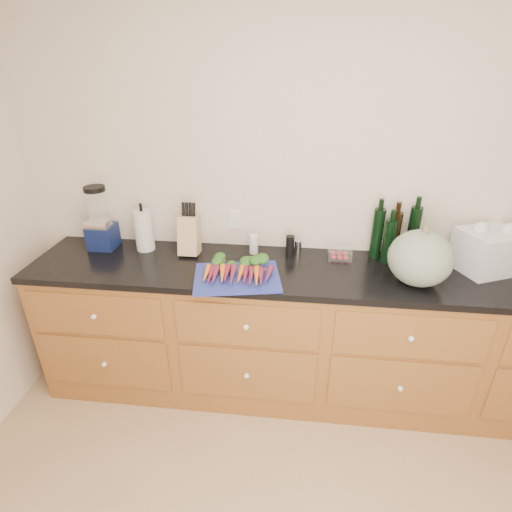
# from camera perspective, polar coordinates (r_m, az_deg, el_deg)

# --- Properties ---
(wall_back) EXTENTS (4.10, 0.05, 2.60)m
(wall_back) POSITION_cam_1_polar(r_m,az_deg,el_deg) (2.58, 10.48, 8.51)
(wall_back) COLOR beige
(wall_back) RESTS_ON ground
(cabinets) EXTENTS (3.60, 0.64, 0.90)m
(cabinets) POSITION_cam_1_polar(r_m,az_deg,el_deg) (2.68, 9.33, -11.26)
(cabinets) COLOR brown
(cabinets) RESTS_ON ground
(countertop) EXTENTS (3.64, 0.62, 0.04)m
(countertop) POSITION_cam_1_polar(r_m,az_deg,el_deg) (2.43, 10.13, -2.41)
(countertop) COLOR black
(countertop) RESTS_ON cabinets
(cutting_board) EXTENTS (0.55, 0.45, 0.01)m
(cutting_board) POSITION_cam_1_polar(r_m,az_deg,el_deg) (2.30, -2.73, -3.07)
(cutting_board) COLOR navy
(cutting_board) RESTS_ON countertop
(carrots) EXTENTS (0.39, 0.29, 0.06)m
(carrots) POSITION_cam_1_polar(r_m,az_deg,el_deg) (2.31, -2.60, -1.99)
(carrots) COLOR orange
(carrots) RESTS_ON cutting_board
(squash) EXTENTS (0.34, 0.34, 0.31)m
(squash) POSITION_cam_1_polar(r_m,az_deg,el_deg) (2.36, 22.41, -0.29)
(squash) COLOR slate
(squash) RESTS_ON countertop
(blender_appliance) EXTENTS (0.16, 0.16, 0.42)m
(blender_appliance) POSITION_cam_1_polar(r_m,az_deg,el_deg) (2.79, -21.38, 4.60)
(blender_appliance) COLOR #0F1B49
(blender_appliance) RESTS_ON countertop
(paper_towel) EXTENTS (0.12, 0.12, 0.27)m
(paper_towel) POSITION_cam_1_polar(r_m,az_deg,el_deg) (2.69, -15.73, 3.54)
(paper_towel) COLOR silver
(paper_towel) RESTS_ON countertop
(knife_block) EXTENTS (0.12, 0.12, 0.25)m
(knife_block) POSITION_cam_1_polar(r_m,az_deg,el_deg) (2.58, -9.49, 2.96)
(knife_block) COLOR tan
(knife_block) RESTS_ON countertop
(grinder_salt) EXTENTS (0.05, 0.05, 0.13)m
(grinder_salt) POSITION_cam_1_polar(r_m,az_deg,el_deg) (2.56, -0.33, 1.70)
(grinder_salt) COLOR white
(grinder_salt) RESTS_ON countertop
(grinder_pepper) EXTENTS (0.05, 0.05, 0.13)m
(grinder_pepper) POSITION_cam_1_polar(r_m,az_deg,el_deg) (2.55, 4.88, 1.49)
(grinder_pepper) COLOR black
(grinder_pepper) RESTS_ON countertop
(canister_chrome) EXTENTS (0.04, 0.04, 0.10)m
(canister_chrome) POSITION_cam_1_polar(r_m,az_deg,el_deg) (2.55, 6.02, 1.13)
(canister_chrome) COLOR silver
(canister_chrome) RESTS_ON countertop
(tomato_box) EXTENTS (0.14, 0.12, 0.07)m
(tomato_box) POSITION_cam_1_polar(r_m,az_deg,el_deg) (2.56, 11.86, 0.39)
(tomato_box) COLOR white
(tomato_box) RESTS_ON countertop
(bottles) EXTENTS (0.28, 0.14, 0.34)m
(bottles) POSITION_cam_1_polar(r_m,az_deg,el_deg) (2.60, 19.06, 2.78)
(bottles) COLOR black
(bottles) RESTS_ON countertop
(grocery_bag) EXTENTS (0.41, 0.38, 0.25)m
(grocery_bag) POSITION_cam_1_polar(r_m,az_deg,el_deg) (2.71, 30.32, 0.66)
(grocery_bag) COLOR silver
(grocery_bag) RESTS_ON countertop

